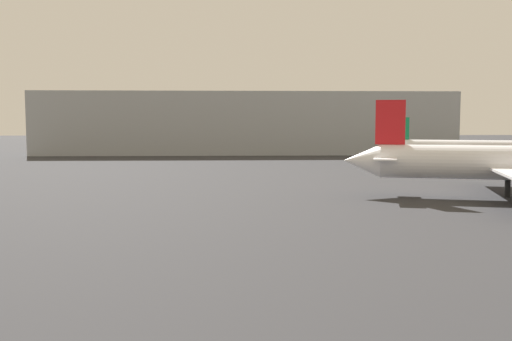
{
  "coord_description": "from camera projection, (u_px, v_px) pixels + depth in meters",
  "views": [
    {
      "loc": [
        0.64,
        -9.81,
        7.63
      ],
      "look_at": [
        3.39,
        50.25,
        2.39
      ],
      "focal_mm": 39.69,
      "sensor_mm": 36.0,
      "label": 1
    }
  ],
  "objects": [
    {
      "name": "airplane_distant",
      "position": [
        458.0,
        148.0,
        92.14
      ],
      "size": [
        25.25,
        21.54,
        8.31
      ],
      "rotation": [
        0.0,
        0.0,
        -0.34
      ],
      "color": "white",
      "rests_on": "ground_plane"
    },
    {
      "name": "terminal_building",
      "position": [
        246.0,
        123.0,
        134.15
      ],
      "size": [
        96.09,
        18.56,
        14.33
      ],
      "primitive_type": "cube",
      "color": "#999EA3",
      "rests_on": "ground_plane"
    }
  ]
}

